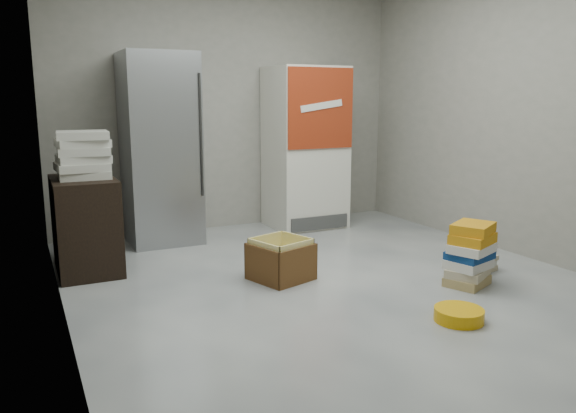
# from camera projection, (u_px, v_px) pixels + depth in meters

# --- Properties ---
(ground) EXTENTS (5.00, 5.00, 0.00)m
(ground) POSITION_uv_depth(u_px,v_px,m) (346.00, 290.00, 4.34)
(ground) COLOR #B8B8B4
(ground) RESTS_ON ground
(room_shell) EXTENTS (4.04, 5.04, 2.82)m
(room_shell) POSITION_uv_depth(u_px,v_px,m) (351.00, 49.00, 4.00)
(room_shell) COLOR gray
(room_shell) RESTS_ON ground
(steel_fridge) EXTENTS (0.70, 0.72, 1.90)m
(steel_fridge) POSITION_uv_depth(u_px,v_px,m) (160.00, 149.00, 5.66)
(steel_fridge) COLOR #AAACB2
(steel_fridge) RESTS_ON ground
(coke_cooler) EXTENTS (0.80, 0.73, 1.80)m
(coke_cooler) POSITION_uv_depth(u_px,v_px,m) (305.00, 148.00, 6.37)
(coke_cooler) COLOR silver
(coke_cooler) RESTS_ON ground
(wood_shelf) EXTENTS (0.50, 0.80, 0.80)m
(wood_shelf) POSITION_uv_depth(u_px,v_px,m) (86.00, 225.00, 4.76)
(wood_shelf) COLOR black
(wood_shelf) RESTS_ON ground
(supply_box_stack) EXTENTS (0.45, 0.44, 0.39)m
(supply_box_stack) POSITION_uv_depth(u_px,v_px,m) (83.00, 155.00, 4.65)
(supply_box_stack) COLOR beige
(supply_box_stack) RESTS_ON wood_shelf
(phonebook_stack_main) EXTENTS (0.45, 0.41, 0.50)m
(phonebook_stack_main) POSITION_uv_depth(u_px,v_px,m) (470.00, 255.00, 4.40)
(phonebook_stack_main) COLOR #A18853
(phonebook_stack_main) RESTS_ON ground
(phonebook_stack_side) EXTENTS (0.36, 0.31, 0.14)m
(phonebook_stack_side) POSITION_uv_depth(u_px,v_px,m) (475.00, 263.00, 4.81)
(phonebook_stack_side) COLOR tan
(phonebook_stack_side) RESTS_ON ground
(cardboard_box) EXTENTS (0.53, 0.53, 0.34)m
(cardboard_box) POSITION_uv_depth(u_px,v_px,m) (281.00, 262.00, 4.57)
(cardboard_box) COLOR yellow
(cardboard_box) RESTS_ON ground
(bucket_lid) EXTENTS (0.43, 0.43, 0.09)m
(bucket_lid) POSITION_uv_depth(u_px,v_px,m) (459.00, 315.00, 3.72)
(bucket_lid) COLOR #E5A209
(bucket_lid) RESTS_ON ground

